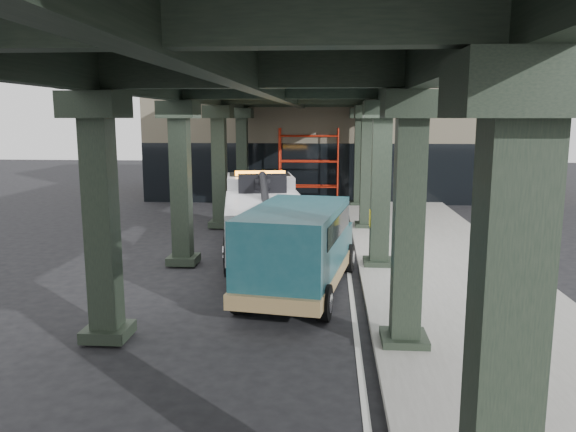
% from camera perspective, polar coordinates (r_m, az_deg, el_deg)
% --- Properties ---
extents(ground, '(90.00, 90.00, 0.00)m').
position_cam_1_polar(ground, '(15.33, -0.02, -7.16)').
color(ground, black).
rests_on(ground, ground).
extents(sidewalk, '(5.00, 40.00, 0.15)m').
position_cam_1_polar(sidewalk, '(17.53, 15.38, -5.08)').
color(sidewalk, gray).
rests_on(sidewalk, ground).
extents(lane_stripe, '(0.12, 38.00, 0.01)m').
position_cam_1_polar(lane_stripe, '(17.22, 6.15, -5.28)').
color(lane_stripe, silver).
rests_on(lane_stripe, ground).
extents(viaduct, '(7.40, 32.00, 6.40)m').
position_cam_1_polar(viaduct, '(16.71, -0.90, 13.20)').
color(viaduct, black).
rests_on(viaduct, ground).
extents(building, '(22.00, 10.00, 8.00)m').
position_cam_1_polar(building, '(34.63, 5.84, 9.03)').
color(building, '#C6B793').
rests_on(building, ground).
extents(scaffolding, '(3.08, 0.88, 4.00)m').
position_cam_1_polar(scaffolding, '(29.38, 2.13, 5.23)').
color(scaffolding, red).
rests_on(scaffolding, ground).
extents(tow_truck, '(3.63, 8.68, 2.77)m').
position_cam_1_polar(tow_truck, '(18.62, -2.56, 0.16)').
color(tow_truck, black).
rests_on(tow_truck, ground).
extents(towed_van, '(3.05, 5.98, 2.32)m').
position_cam_1_polar(towed_van, '(14.44, 1.07, -3.12)').
color(towed_van, '#123A42').
rests_on(towed_van, ground).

